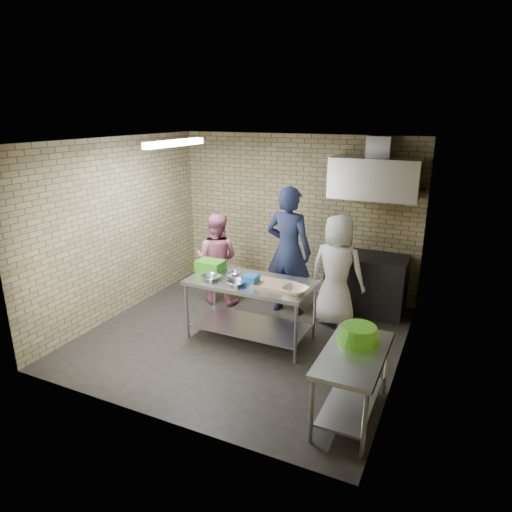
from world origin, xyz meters
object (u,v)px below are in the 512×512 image
at_px(bottle_red, 381,181).
at_px(woman_white, 337,270).
at_px(prep_table, 251,310).
at_px(woman_pink, 217,259).
at_px(bottle_green, 408,184).
at_px(man_navy, 288,251).
at_px(side_counter, 352,385).
at_px(green_crate, 210,266).
at_px(green_basin, 359,333).
at_px(blue_tub, 251,280).
at_px(stove, 366,283).

bearing_deg(bottle_red, woman_white, -111.62).
height_order(prep_table, bottle_red, bottle_red).
distance_m(bottle_red, woman_pink, 2.85).
height_order(bottle_green, man_navy, bottle_green).
bearing_deg(side_counter, prep_table, 146.75).
height_order(bottle_green, woman_white, bottle_green).
bearing_deg(side_counter, woman_pink, 143.67).
height_order(green_crate, bottle_green, bottle_green).
distance_m(prep_table, bottle_green, 2.99).
distance_m(green_crate, woman_pink, 0.89).
distance_m(green_basin, bottle_red, 3.01).
bearing_deg(blue_tub, green_crate, 163.65).
bearing_deg(green_crate, woman_pink, 114.34).
height_order(bottle_red, woman_pink, bottle_red).
relative_size(man_navy, woman_white, 1.21).
relative_size(green_crate, man_navy, 0.19).
bearing_deg(woman_white, woman_pink, 7.31).
xyz_separation_m(side_counter, woman_white, (-0.76, 2.08, 0.46)).
bearing_deg(green_basin, bottle_green, 89.58).
bearing_deg(side_counter, blue_tub, 148.42).
distance_m(prep_table, blue_tub, 0.50).
xyz_separation_m(blue_tub, man_navy, (0.09, 1.15, 0.09)).
bearing_deg(man_navy, side_counter, 129.13).
relative_size(green_crate, bottle_green, 2.52).
xyz_separation_m(side_counter, woman_pink, (-2.75, 2.02, 0.37)).
height_order(side_counter, man_navy, man_navy).
distance_m(prep_table, woman_white, 1.41).
bearing_deg(green_basin, woman_white, 111.99).
xyz_separation_m(green_basin, bottle_green, (0.02, 2.74, 1.18)).
height_order(blue_tub, bottle_red, bottle_red).
bearing_deg(man_navy, green_crate, 51.31).
relative_size(bottle_red, man_navy, 0.09).
relative_size(prep_table, bottle_green, 11.36).
bearing_deg(woman_white, prep_table, 51.87).
bearing_deg(bottle_green, side_counter, -90.00).
bearing_deg(man_navy, woman_pink, 9.76).
bearing_deg(blue_tub, side_counter, -31.58).
bearing_deg(bottle_red, prep_table, -124.46).
relative_size(side_counter, bottle_green, 8.00).
bearing_deg(woman_white, green_basin, 117.58).
xyz_separation_m(prep_table, stove, (1.24, 1.64, 0.02)).
bearing_deg(side_counter, man_navy, 125.78).
distance_m(man_navy, woman_white, 0.82).
bearing_deg(stove, man_navy, -151.75).
bearing_deg(man_navy, bottle_green, -148.45).
relative_size(blue_tub, woman_white, 0.11).
bearing_deg(bottle_red, green_crate, -138.50).
distance_m(prep_table, woman_pink, 1.44).
relative_size(side_counter, man_navy, 0.60).
height_order(stove, woman_white, woman_white).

